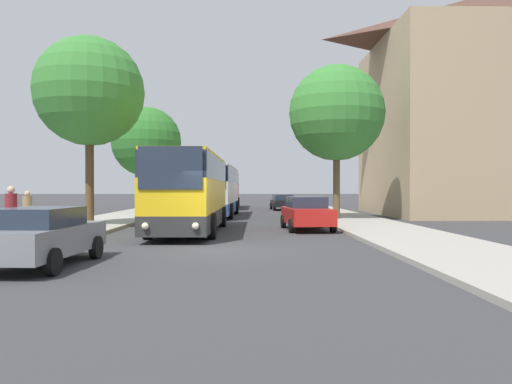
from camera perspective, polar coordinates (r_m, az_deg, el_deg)
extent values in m
plane|color=#38383A|center=(15.99, -4.24, -6.48)|extent=(300.00, 300.00, 0.00)
cube|color=#A39E93|center=(17.09, 20.03, -5.81)|extent=(4.00, 120.00, 0.15)
cube|color=#2D2D2D|center=(21.94, -7.49, -2.96)|extent=(2.60, 10.11, 0.70)
cube|color=yellow|center=(21.90, -7.50, -0.34)|extent=(2.60, 10.11, 1.31)
cube|color=#232D3D|center=(21.92, -7.50, 2.62)|extent=(2.62, 9.91, 0.95)
cube|color=yellow|center=(21.94, -7.50, 4.01)|extent=(2.55, 9.91, 0.12)
cube|color=#232D3D|center=(16.91, -9.77, 2.75)|extent=(2.16, 0.10, 1.45)
sphere|color=#F4EAC1|center=(17.09, -12.56, -3.82)|extent=(0.24, 0.24, 0.24)
sphere|color=#F4EAC1|center=(16.80, -6.94, -3.89)|extent=(0.24, 0.24, 0.24)
cylinder|color=black|center=(19.19, -12.26, -3.83)|extent=(0.32, 1.01, 1.00)
cylinder|color=black|center=(18.82, -5.07, -3.91)|extent=(0.32, 1.01, 1.00)
cylinder|color=black|center=(25.11, -9.30, -2.82)|extent=(0.32, 1.01, 1.00)
cylinder|color=black|center=(24.83, -3.82, -2.85)|extent=(0.32, 1.01, 1.00)
cube|color=#2D519E|center=(34.02, -4.66, -1.75)|extent=(2.88, 10.34, 0.70)
cube|color=silver|center=(33.99, -4.66, -0.03)|extent=(2.88, 10.34, 1.34)
cube|color=#232D3D|center=(34.00, -4.66, 1.91)|extent=(2.90, 10.13, 0.95)
cube|color=silver|center=(34.02, -4.67, 2.81)|extent=(2.83, 10.13, 0.12)
cube|color=#232D3D|center=(28.88, -5.70, 1.87)|extent=(2.25, 0.15, 1.45)
sphere|color=#F4EAC1|center=(29.00, -7.42, -2.06)|extent=(0.24, 0.24, 0.24)
sphere|color=#F4EAC1|center=(28.79, -3.98, -2.08)|extent=(0.24, 0.24, 0.24)
cylinder|color=black|center=(31.13, -7.52, -2.19)|extent=(0.34, 1.01, 1.00)
cylinder|color=black|center=(30.85, -2.94, -2.21)|extent=(0.34, 1.01, 1.00)
cylinder|color=black|center=(37.22, -6.09, -1.75)|extent=(0.34, 1.01, 1.00)
cylinder|color=black|center=(36.98, -2.26, -1.77)|extent=(0.34, 1.01, 1.00)
cube|color=gray|center=(47.70, -3.80, -1.12)|extent=(2.85, 10.85, 0.70)
cube|color=red|center=(47.69, -3.80, 0.17)|extent=(2.85, 10.85, 1.45)
cube|color=#232D3D|center=(47.70, -3.80, 1.62)|extent=(2.87, 10.64, 0.95)
cube|color=red|center=(47.71, -3.80, 2.26)|extent=(2.79, 10.63, 0.12)
cube|color=#232D3D|center=(42.28, -4.33, 1.56)|extent=(2.33, 0.11, 1.45)
sphere|color=#F4EAC1|center=(42.36, -5.55, -1.27)|extent=(0.24, 0.24, 0.24)
sphere|color=#F4EAC1|center=(42.21, -3.10, -1.27)|extent=(0.24, 0.24, 0.24)
cylinder|color=black|center=(44.60, -5.76, -1.39)|extent=(0.32, 1.01, 1.00)
cylinder|color=black|center=(44.40, -2.43, -1.40)|extent=(0.32, 1.01, 1.00)
cylinder|color=black|center=(51.04, -4.99, -1.16)|extent=(0.32, 1.01, 1.00)
cylinder|color=black|center=(50.87, -2.08, -1.16)|extent=(0.32, 1.01, 1.00)
cube|color=slate|center=(13.41, -23.20, -5.05)|extent=(1.93, 4.40, 0.68)
cube|color=#232D3D|center=(13.21, -23.53, -2.65)|extent=(1.62, 2.32, 0.46)
cylinder|color=black|center=(15.01, -23.98, -5.78)|extent=(0.23, 0.63, 0.62)
cylinder|color=black|center=(14.36, -17.81, -6.05)|extent=(0.23, 0.63, 0.62)
cylinder|color=black|center=(11.89, -22.20, -7.41)|extent=(0.23, 0.63, 0.62)
cube|color=red|center=(22.97, 5.82, -2.70)|extent=(2.07, 4.39, 0.71)
cube|color=#232D3D|center=(23.11, 5.75, -1.17)|extent=(1.73, 2.32, 0.51)
cylinder|color=black|center=(21.87, 8.80, -3.80)|extent=(0.24, 0.63, 0.62)
cylinder|color=black|center=(21.53, 4.07, -3.86)|extent=(0.24, 0.63, 0.62)
cylinder|color=black|center=(24.46, 7.37, -3.35)|extent=(0.24, 0.63, 0.62)
cylinder|color=black|center=(24.16, 3.13, -3.39)|extent=(0.24, 0.63, 0.62)
cube|color=black|center=(43.89, 3.11, -1.29)|extent=(2.07, 4.40, 0.57)
cube|color=#232D3D|center=(44.05, 3.08, -0.59)|extent=(1.73, 2.33, 0.49)
cylinder|color=black|center=(42.71, 4.56, -1.72)|extent=(0.24, 0.63, 0.62)
cylinder|color=black|center=(42.47, 2.12, -1.74)|extent=(0.24, 0.63, 0.62)
cylinder|color=black|center=(45.35, 4.03, -1.60)|extent=(0.24, 0.63, 0.62)
cylinder|color=black|center=(45.12, 1.74, -1.61)|extent=(0.24, 0.63, 0.62)
cylinder|color=#23232D|center=(17.67, -26.20, -3.95)|extent=(0.30, 0.30, 0.88)
cylinder|color=maroon|center=(17.63, -26.21, -1.34)|extent=(0.36, 0.36, 0.73)
sphere|color=tan|center=(17.62, -26.21, 0.24)|extent=(0.24, 0.24, 0.24)
cylinder|color=#23232D|center=(21.95, -24.67, -3.20)|extent=(0.30, 0.30, 0.79)
cylinder|color=olive|center=(21.92, -24.68, -1.30)|extent=(0.36, 0.36, 0.66)
sphere|color=tan|center=(21.91, -24.68, -0.16)|extent=(0.22, 0.22, 0.22)
cylinder|color=#47331E|center=(38.83, -12.39, 0.27)|extent=(0.40, 0.40, 3.33)
sphere|color=#2D7028|center=(38.99, -12.40, 5.63)|extent=(5.27, 5.27, 5.27)
cylinder|color=#513D23|center=(25.26, -18.48, 1.46)|extent=(0.40, 0.40, 4.47)
sphere|color=#387F33|center=(25.68, -18.50, 10.85)|extent=(5.22, 5.22, 5.22)
cylinder|color=brown|center=(29.61, 9.19, 0.96)|extent=(0.40, 0.40, 4.09)
sphere|color=#387F33|center=(29.93, 9.20, 8.91)|extent=(5.59, 5.59, 5.59)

